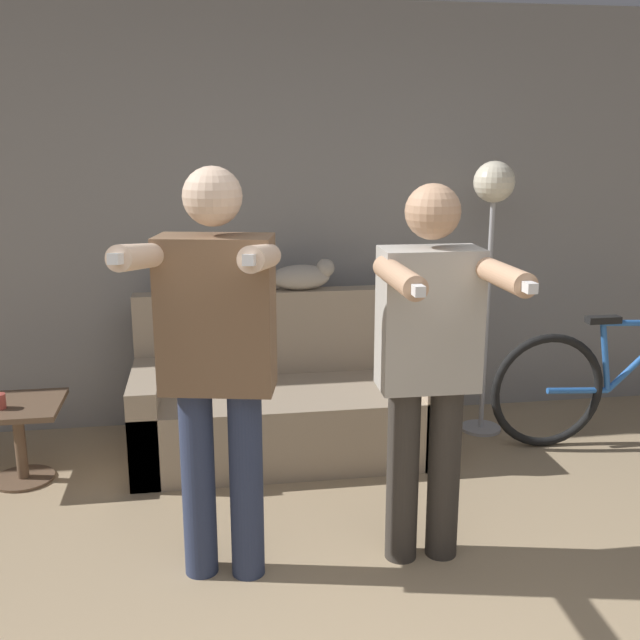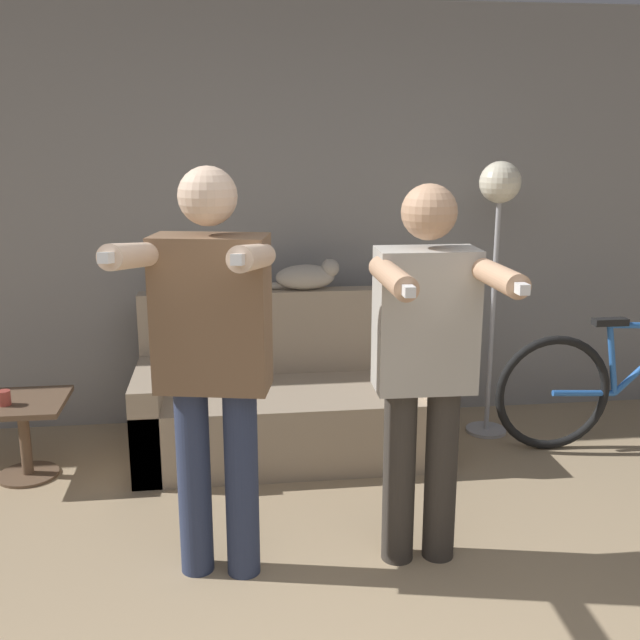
% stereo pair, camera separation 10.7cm
% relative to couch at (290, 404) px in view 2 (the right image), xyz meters
% --- Properties ---
extents(wall_back, '(10.00, 0.05, 2.60)m').
position_rel_couch_xyz_m(wall_back, '(0.11, 0.56, 1.02)').
color(wall_back, gray).
rests_on(wall_back, ground_plane).
extents(couch, '(1.75, 0.80, 0.91)m').
position_rel_couch_xyz_m(couch, '(0.00, 0.00, 0.00)').
color(couch, tan).
rests_on(couch, ground_plane).
extents(person_left, '(0.61, 0.75, 1.71)m').
position_rel_couch_xyz_m(person_left, '(-0.41, -1.26, 0.72)').
color(person_left, '#2D3856').
rests_on(person_left, ground_plane).
extents(person_right, '(0.49, 0.68, 1.64)m').
position_rel_couch_xyz_m(person_right, '(0.46, -1.26, 0.67)').
color(person_right, '#38332D').
rests_on(person_right, ground_plane).
extents(cat, '(0.49, 0.14, 0.19)m').
position_rel_couch_xyz_m(cat, '(0.14, 0.28, 0.71)').
color(cat, '#B7AD9E').
rests_on(cat, couch).
extents(floor_lamp, '(0.25, 0.25, 1.67)m').
position_rel_couch_xyz_m(floor_lamp, '(1.25, 0.11, 1.09)').
color(floor_lamp, '#B2B2B7').
rests_on(floor_lamp, ground_plane).
extents(side_table, '(0.46, 0.46, 0.44)m').
position_rel_couch_xyz_m(side_table, '(-1.46, -0.19, 0.04)').
color(side_table, brown).
rests_on(side_table, ground_plane).
extents(cup, '(0.07, 0.07, 0.08)m').
position_rel_couch_xyz_m(cup, '(-1.53, -0.25, 0.20)').
color(cup, '#B7473D').
rests_on(cup, side_table).
extents(bicycle, '(1.71, 0.07, 0.79)m').
position_rel_couch_xyz_m(bicycle, '(2.03, -0.19, 0.08)').
color(bicycle, black).
rests_on(bicycle, ground_plane).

